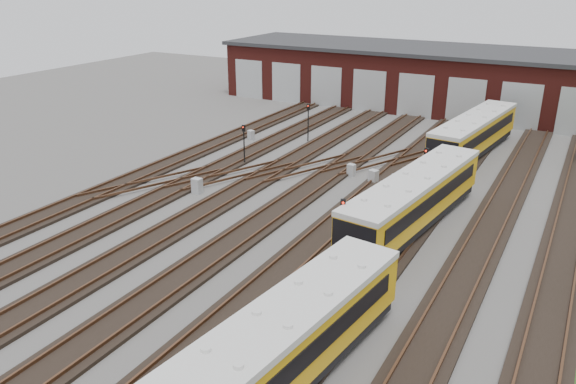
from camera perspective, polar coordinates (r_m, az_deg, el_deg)
The scene contains 13 objects.
ground at distance 29.32m, azimuth -3.57°, elevation -6.96°, with size 120.00×120.00×0.00m, color #413E3C.
track_network at distance 29.79m, azimuth -3.24°, elevation -6.24°, with size 30.40×70.00×0.33m.
maintenance_shed at distance 64.09m, azimuth 16.20°, elevation 11.00°, with size 51.00×12.50×6.35m.
metro_train at distance 32.85m, azimuth 12.71°, elevation -0.75°, with size 4.21×46.18×2.89m.
signal_mast_0 at distance 43.14m, azimuth -4.50°, elevation 5.34°, with size 0.27×0.25×3.14m.
signal_mast_1 at distance 49.21m, azimuth 2.07°, elevation 7.54°, with size 0.27×0.25×3.32m.
signal_mast_2 at distance 37.69m, azimuth 13.78°, elevation 2.60°, with size 0.31×0.29×3.35m.
signal_mast_3 at distance 28.36m, azimuth 5.54°, elevation -3.09°, with size 0.30×0.29×3.46m.
relay_cabinet_0 at distance 38.22m, azimuth -9.22°, elevation 0.63°, with size 0.63×0.52×1.05m, color #ACAFB1.
relay_cabinet_1 at distance 50.16m, azimuth -3.78°, elevation 5.80°, with size 0.51×0.43×0.86m, color #ACAFB1.
relay_cabinet_2 at distance 39.89m, azimuth 8.67°, elevation 1.53°, with size 0.60×0.50×1.00m, color #ACAFB1.
relay_cabinet_3 at distance 41.25m, azimuth 6.45°, elevation 2.23°, with size 0.54×0.45×0.89m, color #ACAFB1.
relay_cabinet_4 at distance 38.86m, azimuth 10.99°, elevation 0.92°, with size 0.68×0.56×1.13m, color #ACAFB1.
Camera 1 is at (14.06, -21.63, 13.94)m, focal length 35.00 mm.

